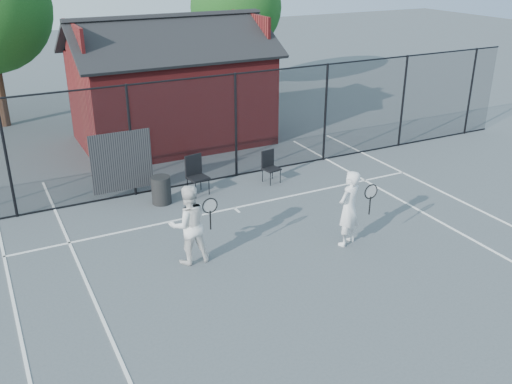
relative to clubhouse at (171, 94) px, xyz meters
name	(u,v)px	position (x,y,z in m)	size (l,w,h in m)	color
ground	(294,261)	(-0.50, -9.00, -1.61)	(80.00, 80.00, 0.00)	#4E5559
court_lines	(329,292)	(-0.50, -10.32, -1.60)	(11.02, 18.00, 0.01)	white
fence	(192,134)	(-0.80, -4.00, -0.16)	(22.04, 3.00, 3.00)	black
clubhouse	(171,94)	(0.00, 0.00, 0.00)	(6.50, 4.36, 4.19)	maroon
tree_right	(236,7)	(5.00, 5.50, 2.10)	(3.97, 3.97, 5.70)	#342115
player_front	(349,208)	(0.94, -8.85, -0.73)	(0.84, 0.68, 1.74)	white
player_back	(189,224)	(-2.46, -7.99, -0.74)	(0.95, 0.71, 1.73)	white
chair_left	(198,176)	(-0.98, -4.74, -1.09)	(0.50, 0.52, 1.04)	black
chair_right	(272,168)	(1.17, -4.90, -1.16)	(0.43, 0.45, 0.89)	black
waste_bin	(161,190)	(-2.05, -4.85, -1.24)	(0.50, 0.50, 0.73)	#242424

